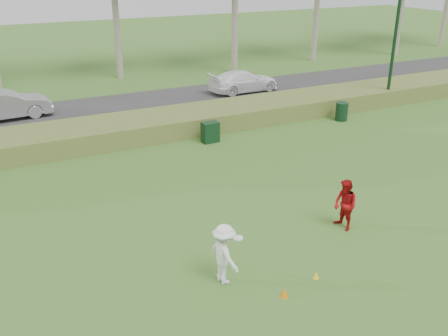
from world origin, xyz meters
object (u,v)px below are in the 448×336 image
cone_orange (284,293)px  trash_bin (342,112)px  player_white (224,254)px  cone_yellow (316,275)px  lamp_post (400,4)px  car_right (244,81)px  car_mid (4,105)px  utility_cabinet (210,132)px  player_red (345,205)px

cone_orange → trash_bin: size_ratio=0.26×
player_white → cone_yellow: player_white is taller
cone_orange → trash_bin: bearing=46.3°
cone_orange → player_white: bearing=130.3°
lamp_post → cone_orange: (-14.97, -12.41, -5.47)m
lamp_post → car_right: bearing=134.8°
car_mid → lamp_post: bearing=-113.2°
cone_yellow → utility_cabinet: (1.93, 10.91, 0.38)m
cone_yellow → trash_bin: size_ratio=0.20×
lamp_post → utility_cabinet: (-11.85, -1.21, -5.11)m
player_red → utility_cabinet: 9.11m
utility_cabinet → lamp_post: bearing=2.3°
player_red → utility_cabinet: (-0.42, 9.10, -0.35)m
trash_bin → car_right: (-1.83, 7.39, 0.24)m
cone_orange → car_mid: size_ratio=0.05×
cone_orange → car_right: size_ratio=0.05×
player_white → trash_bin: player_white is taller
car_mid → car_right: (13.92, -0.43, -0.11)m
cone_yellow → car_mid: size_ratio=0.04×
utility_cabinet → car_right: (5.73, 7.37, 0.24)m
utility_cabinet → car_right: 9.34m
player_white → utility_cabinet: bearing=-31.2°
cone_orange → car_mid: car_mid is taller
car_mid → car_right: 13.93m
lamp_post → player_white: 20.11m
cone_orange → cone_yellow: cone_orange is taller
cone_orange → car_right: bearing=64.5°
lamp_post → cone_yellow: lamp_post is taller
car_right → cone_yellow: bearing=154.4°
cone_yellow → car_mid: 19.74m
player_red → cone_orange: bearing=-62.9°
lamp_post → cone_yellow: size_ratio=43.21×
lamp_post → cone_orange: size_ratio=33.08×
car_right → utility_cabinet: bearing=139.2°
lamp_post → car_right: lamp_post is taller
player_white → trash_bin: 15.38m
player_red → car_mid: 18.97m
player_white → player_red: 4.70m
trash_bin → lamp_post: bearing=16.1°
player_red → utility_cabinet: size_ratio=1.72×
utility_cabinet → car_mid: car_mid is taller
lamp_post → car_right: 9.95m
player_red → cone_yellow: player_red is taller
lamp_post → car_mid: lamp_post is taller
trash_bin → cone_yellow: bearing=-131.1°
trash_bin → car_right: bearing=103.9°
cone_orange → car_right: car_right is taller
player_red → car_mid: bearing=-156.6°
player_white → utility_cabinet: player_white is taller
cone_orange → trash_bin: (10.68, 11.18, 0.35)m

